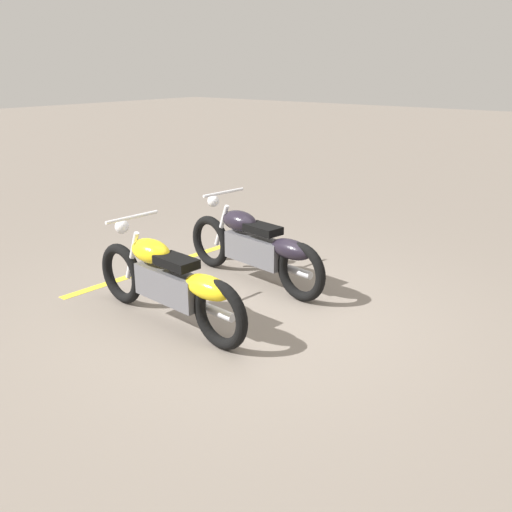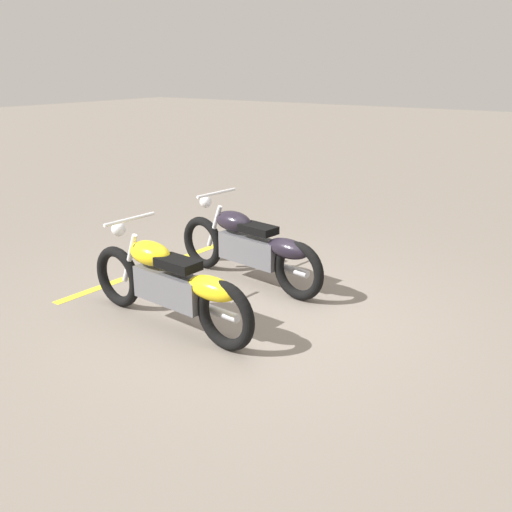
{
  "view_description": "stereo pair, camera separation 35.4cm",
  "coord_description": "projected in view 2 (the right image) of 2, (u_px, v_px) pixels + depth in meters",
  "views": [
    {
      "loc": [
        3.41,
        -4.25,
        2.49
      ],
      "look_at": [
        0.05,
        0.0,
        0.65
      ],
      "focal_mm": 39.67,
      "sensor_mm": 36.0,
      "label": 1
    },
    {
      "loc": [
        3.13,
        -4.46,
        2.49
      ],
      "look_at": [
        0.05,
        0.0,
        0.65
      ],
      "focal_mm": 39.67,
      "sensor_mm": 36.0,
      "label": 2
    }
  ],
  "objects": [
    {
      "name": "ground_plane",
      "position": [
        252.0,
        313.0,
        5.96
      ],
      "size": [
        60.0,
        60.0,
        0.0
      ],
      "primitive_type": "plane",
      "color": "slate"
    },
    {
      "name": "motorcycle_bright_foreground",
      "position": [
        171.0,
        284.0,
        5.51
      ],
      "size": [
        2.23,
        0.62,
        1.04
      ],
      "rotation": [
        0.0,
        0.0,
        3.06
      ],
      "color": "black",
      "rests_on": "ground"
    },
    {
      "name": "motorcycle_dark_foreground",
      "position": [
        251.0,
        246.0,
        6.64
      ],
      "size": [
        2.22,
        0.62,
        1.04
      ],
      "rotation": [
        0.0,
        0.0,
        3.0
      ],
      "color": "black",
      "rests_on": "ground"
    },
    {
      "name": "parking_stripe_near",
      "position": [
        162.0,
        265.0,
        7.4
      ],
      "size": [
        0.3,
        3.2,
        0.01
      ],
      "primitive_type": "cube",
      "rotation": [
        0.0,
        0.0,
        1.52
      ],
      "color": "yellow",
      "rests_on": "ground"
    }
  ]
}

